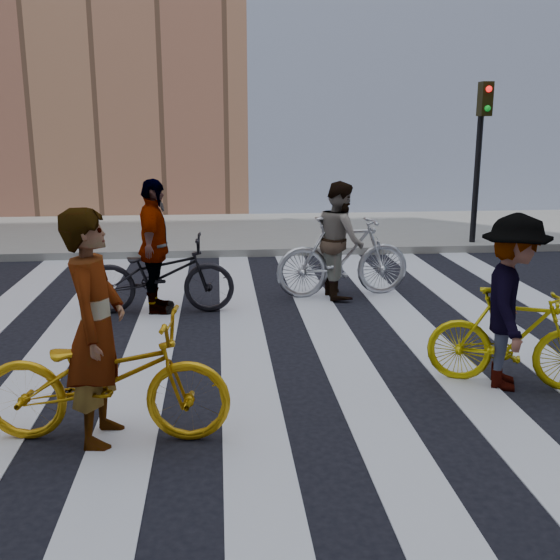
{
  "coord_description": "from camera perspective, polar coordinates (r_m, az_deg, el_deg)",
  "views": [
    {
      "loc": [
        -0.82,
        -7.5,
        2.6
      ],
      "look_at": [
        -0.08,
        0.3,
        0.68
      ],
      "focal_mm": 42.0,
      "sensor_mm": 36.0,
      "label": 1
    }
  ],
  "objects": [
    {
      "name": "rider_rear",
      "position": [
        9.07,
        -10.88,
        2.84
      ],
      "size": [
        0.48,
        1.1,
        1.85
      ],
      "primitive_type": "imported",
      "rotation": [
        0.0,
        0.0,
        1.54
      ],
      "color": "slate",
      "rests_on": "ground"
    },
    {
      "name": "rider_right",
      "position": [
        6.79,
        19.53,
        -1.84
      ],
      "size": [
        1.02,
        1.29,
        1.74
      ],
      "primitive_type": "imported",
      "rotation": [
        0.0,
        0.0,
        1.19
      ],
      "color": "slate",
      "rests_on": "ground"
    },
    {
      "name": "bike_yellow_right",
      "position": [
        6.91,
        19.66,
        -4.79
      ],
      "size": [
        1.72,
        1.06,
        1.0
      ],
      "primitive_type": "imported",
      "rotation": [
        0.0,
        0.0,
        1.19
      ],
      "color": "#C6B10B",
      "rests_on": "ground"
    },
    {
      "name": "zebra_crosswalk",
      "position": [
        7.98,
        0.77,
        -5.24
      ],
      "size": [
        8.25,
        10.0,
        0.01
      ],
      "color": "silver",
      "rests_on": "ground"
    },
    {
      "name": "ground",
      "position": [
        7.98,
        0.77,
        -5.28
      ],
      "size": [
        100.0,
        100.0,
        0.0
      ],
      "primitive_type": "plane",
      "color": "black",
      "rests_on": "ground"
    },
    {
      "name": "traffic_signal",
      "position": [
        13.85,
        17.1,
        11.83
      ],
      "size": [
        0.22,
        0.42,
        3.33
      ],
      "color": "black",
      "rests_on": "ground"
    },
    {
      "name": "sidewalk_far",
      "position": [
        15.23,
        -2.27,
        4.2
      ],
      "size": [
        100.0,
        5.0,
        0.15
      ],
      "primitive_type": "cube",
      "color": "gray",
      "rests_on": "ground"
    },
    {
      "name": "bike_silver_mid",
      "position": [
        9.86,
        5.51,
        2.05
      ],
      "size": [
        2.08,
        0.77,
        1.22
      ],
      "primitive_type": "imported",
      "rotation": [
        0.0,
        0.0,
        1.67
      ],
      "color": "#B3B5BD",
      "rests_on": "ground"
    },
    {
      "name": "bike_yellow_left",
      "position": [
        5.62,
        -14.95,
        -8.26
      ],
      "size": [
        2.12,
        0.92,
        1.08
      ],
      "primitive_type": "imported",
      "rotation": [
        0.0,
        0.0,
        1.47
      ],
      "color": "#C88D0B",
      "rests_on": "ground"
    },
    {
      "name": "bike_dark_rear",
      "position": [
        9.14,
        -10.46,
        0.47
      ],
      "size": [
        2.06,
        0.78,
        1.07
      ],
      "primitive_type": "imported",
      "rotation": [
        0.0,
        0.0,
        1.54
      ],
      "color": "black",
      "rests_on": "ground"
    },
    {
      "name": "rider_mid",
      "position": [
        9.8,
        5.26,
        3.51
      ],
      "size": [
        0.74,
        0.9,
        1.74
      ],
      "primitive_type": "imported",
      "rotation": [
        0.0,
        0.0,
        1.67
      ],
      "color": "slate",
      "rests_on": "ground"
    },
    {
      "name": "rider_left",
      "position": [
        5.49,
        -15.75,
        -4.04
      ],
      "size": [
        0.54,
        0.76,
        1.95
      ],
      "primitive_type": "imported",
      "rotation": [
        0.0,
        0.0,
        1.47
      ],
      "color": "slate",
      "rests_on": "ground"
    }
  ]
}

